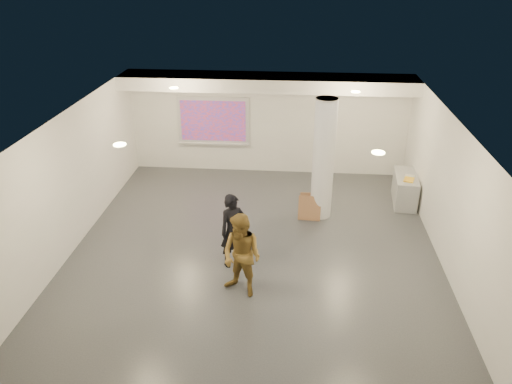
# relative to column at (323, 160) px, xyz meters

# --- Properties ---
(floor) EXTENTS (8.00, 9.00, 0.01)m
(floor) POSITION_rel_column_xyz_m (-1.50, -1.80, -1.50)
(floor) COLOR #383B40
(floor) RESTS_ON ground
(ceiling) EXTENTS (8.00, 9.00, 0.01)m
(ceiling) POSITION_rel_column_xyz_m (-1.50, -1.80, 1.50)
(ceiling) COLOR white
(ceiling) RESTS_ON floor
(wall_back) EXTENTS (8.00, 0.01, 3.00)m
(wall_back) POSITION_rel_column_xyz_m (-1.50, 2.70, 0.00)
(wall_back) COLOR silver
(wall_back) RESTS_ON floor
(wall_front) EXTENTS (8.00, 0.01, 3.00)m
(wall_front) POSITION_rel_column_xyz_m (-1.50, -6.30, 0.00)
(wall_front) COLOR silver
(wall_front) RESTS_ON floor
(wall_left) EXTENTS (0.01, 9.00, 3.00)m
(wall_left) POSITION_rel_column_xyz_m (-5.50, -1.80, 0.00)
(wall_left) COLOR silver
(wall_left) RESTS_ON floor
(wall_right) EXTENTS (0.01, 9.00, 3.00)m
(wall_right) POSITION_rel_column_xyz_m (2.50, -1.80, 0.00)
(wall_right) COLOR silver
(wall_right) RESTS_ON floor
(soffit_band) EXTENTS (8.00, 1.10, 0.36)m
(soffit_band) POSITION_rel_column_xyz_m (-1.50, 2.15, 1.32)
(soffit_band) COLOR white
(soffit_band) RESTS_ON ceiling
(downlight_nw) EXTENTS (0.22, 0.22, 0.02)m
(downlight_nw) POSITION_rel_column_xyz_m (-3.70, 0.70, 1.48)
(downlight_nw) COLOR #FFF997
(downlight_nw) RESTS_ON ceiling
(downlight_ne) EXTENTS (0.22, 0.22, 0.02)m
(downlight_ne) POSITION_rel_column_xyz_m (0.70, 0.70, 1.48)
(downlight_ne) COLOR #FFF997
(downlight_ne) RESTS_ON ceiling
(downlight_sw) EXTENTS (0.22, 0.22, 0.02)m
(downlight_sw) POSITION_rel_column_xyz_m (-3.70, -3.30, 1.48)
(downlight_sw) COLOR #FFF997
(downlight_sw) RESTS_ON ceiling
(downlight_se) EXTENTS (0.22, 0.22, 0.02)m
(downlight_se) POSITION_rel_column_xyz_m (0.70, -3.30, 1.48)
(downlight_se) COLOR #FFF997
(downlight_se) RESTS_ON ceiling
(column) EXTENTS (0.52, 0.52, 3.00)m
(column) POSITION_rel_column_xyz_m (0.00, 0.00, 0.00)
(column) COLOR white
(column) RESTS_ON floor
(projection_screen) EXTENTS (2.10, 0.13, 1.42)m
(projection_screen) POSITION_rel_column_xyz_m (-3.10, 2.65, 0.03)
(projection_screen) COLOR silver
(projection_screen) RESTS_ON wall_back
(credenza) EXTENTS (0.66, 1.36, 0.77)m
(credenza) POSITION_rel_column_xyz_m (2.22, 0.92, -1.12)
(credenza) COLOR #939698
(credenza) RESTS_ON floor
(papers_stack) EXTENTS (0.30, 0.35, 0.02)m
(papers_stack) POSITION_rel_column_xyz_m (2.27, 0.81, -0.72)
(papers_stack) COLOR silver
(papers_stack) RESTS_ON credenza
(postit_pad) EXTENTS (0.32, 0.38, 0.03)m
(postit_pad) POSITION_rel_column_xyz_m (2.21, 0.62, -0.72)
(postit_pad) COLOR yellow
(postit_pad) RESTS_ON credenza
(cardboard_back) EXTENTS (0.55, 0.16, 0.60)m
(cardboard_back) POSITION_rel_column_xyz_m (-0.24, -0.03, -1.20)
(cardboard_back) COLOR brown
(cardboard_back) RESTS_ON floor
(cardboard_front) EXTENTS (0.56, 0.26, 0.60)m
(cardboard_front) POSITION_rel_column_xyz_m (-0.28, -0.24, -1.20)
(cardboard_front) COLOR brown
(cardboard_front) RESTS_ON floor
(woman) EXTENTS (0.70, 0.65, 1.61)m
(woman) POSITION_rel_column_xyz_m (-1.89, -2.35, -0.70)
(woman) COLOR black
(woman) RESTS_ON floor
(man) EXTENTS (1.03, 0.96, 1.69)m
(man) POSITION_rel_column_xyz_m (-1.60, -3.33, -0.66)
(man) COLOR olive
(man) RESTS_ON floor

